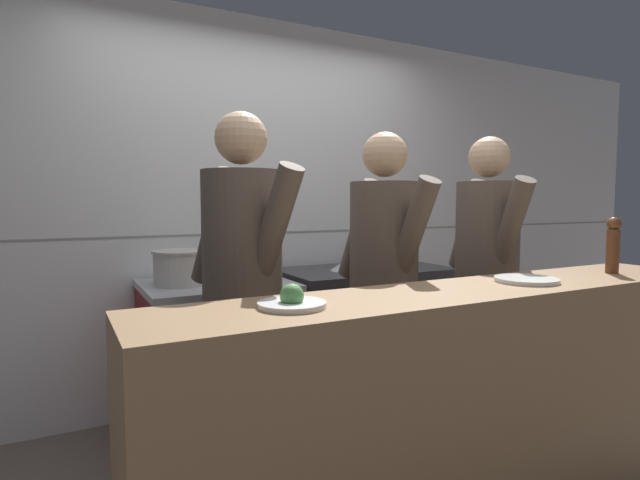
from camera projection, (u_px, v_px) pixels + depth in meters
name	position (u px, v px, depth m)	size (l,w,h in m)	color
wall_back_tiled	(260.00, 211.00, 3.46)	(8.00, 0.06, 2.60)	white
oven_range	(217.00, 356.00, 2.97)	(0.84, 0.71, 0.89)	maroon
prep_counter	(365.00, 334.00, 3.45)	(1.16, 0.65, 0.91)	#38383D
pass_counter	(467.00, 416.00, 2.00)	(2.61, 0.45, 1.03)	#93704C
stock_pot	(181.00, 267.00, 2.83)	(0.32, 0.32, 0.20)	beige
sauce_pot	(254.00, 264.00, 3.03)	(0.23, 0.23, 0.18)	#2D2D33
mixing_bowl_steel	(349.00, 264.00, 3.32)	(0.26, 0.26, 0.08)	#B7BABF
plated_dish_main	(292.00, 301.00, 1.60)	(0.22, 0.22, 0.08)	white
plated_dish_appetiser	(526.00, 280.00, 2.11)	(0.26, 0.26, 0.02)	white
pepper_mill	(613.00, 244.00, 2.35)	(0.06, 0.06, 0.27)	brown
chef_head_cook	(243.00, 287.00, 2.25)	(0.45, 0.76, 1.76)	black
chef_sous	(384.00, 282.00, 2.55)	(0.37, 0.75, 1.71)	black
chef_line	(486.00, 273.00, 2.84)	(0.43, 0.75, 1.73)	black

